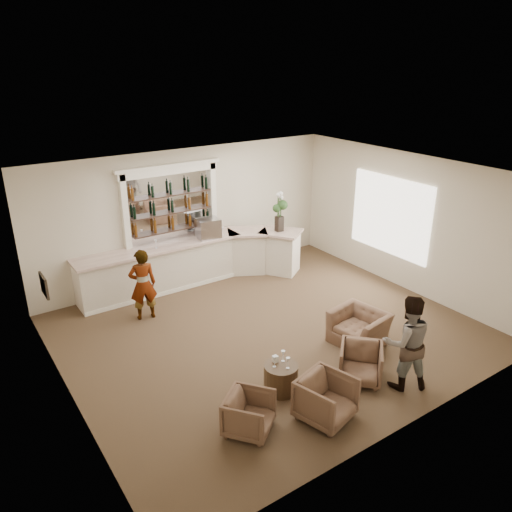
{
  "coord_description": "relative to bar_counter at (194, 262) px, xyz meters",
  "views": [
    {
      "loc": [
        -5.32,
        -7.32,
        5.35
      ],
      "look_at": [
        0.27,
        0.9,
        1.34
      ],
      "focal_mm": 35.0,
      "sensor_mm": 36.0,
      "label": 1
    }
  ],
  "objects": [
    {
      "name": "napkin_holder",
      "position": [
        -0.84,
        -4.55,
        -0.01
      ],
      "size": [
        0.08,
        0.08,
        0.12
      ],
      "primitive_type": "cube",
      "color": "white",
      "rests_on": "cocktail_table"
    },
    {
      "name": "bar_counter",
      "position": [
        0.0,
        0.0,
        0.0
      ],
      "size": [
        5.72,
        1.8,
        1.14
      ],
      "color": "white",
      "rests_on": "ground"
    },
    {
      "name": "ground",
      "position": [
        0.16,
        -3.0,
        -0.57
      ],
      "size": [
        8.0,
        8.0,
        0.0
      ],
      "primitive_type": "plane",
      "color": "brown",
      "rests_on": "ground"
    },
    {
      "name": "back_bar_alcove",
      "position": [
        -0.34,
        0.41,
        1.46
      ],
      "size": [
        2.64,
        0.25,
        3.0
      ],
      "color": "white",
      "rests_on": "ground"
    },
    {
      "name": "flower_vase",
      "position": [
        2.18,
        -0.59,
        1.15
      ],
      "size": [
        0.28,
        0.28,
        1.04
      ],
      "color": "black",
      "rests_on": "bar_counter"
    },
    {
      "name": "armchair_center",
      "position": [
        -0.67,
        -5.65,
        -0.21
      ],
      "size": [
        0.96,
        0.98,
        0.73
      ],
      "primitive_type": "imported",
      "rotation": [
        0.0,
        0.0,
        0.27
      ],
      "color": "brown",
      "rests_on": "ground"
    },
    {
      "name": "sommelier",
      "position": [
        -1.73,
        -0.97,
        0.22
      ],
      "size": [
        0.64,
        0.49,
        1.6
      ],
      "primitive_type": "imported",
      "rotation": [
        0.0,
        0.0,
        2.95
      ],
      "color": "gray",
      "rests_on": "ground"
    },
    {
      "name": "wine_glass_tbl_b",
      "position": [
        -0.72,
        -4.61,
        0.03
      ],
      "size": [
        0.07,
        0.07,
        0.21
      ],
      "primitive_type": null,
      "color": "white",
      "rests_on": "cocktail_table"
    },
    {
      "name": "cocktail_table",
      "position": [
        -0.82,
        -4.69,
        -0.32
      ],
      "size": [
        0.58,
        0.58,
        0.5
      ],
      "primitive_type": "cylinder",
      "color": "#45301E",
      "rests_on": "ground"
    },
    {
      "name": "room_shell",
      "position": [
        0.33,
        -2.29,
        1.77
      ],
      "size": [
        8.04,
        7.02,
        3.32
      ],
      "color": "beige",
      "rests_on": "ground"
    },
    {
      "name": "armchair_left",
      "position": [
        -1.82,
        -5.22,
        -0.26
      ],
      "size": [
        0.97,
        0.97,
        0.64
      ],
      "primitive_type": "imported",
      "rotation": [
        0.0,
        0.0,
        0.66
      ],
      "color": "brown",
      "rests_on": "ground"
    },
    {
      "name": "wine_glass_tbl_c",
      "position": [
        -0.78,
        -4.82,
        0.03
      ],
      "size": [
        0.07,
        0.07,
        0.21
      ],
      "primitive_type": null,
      "color": "white",
      "rests_on": "cocktail_table"
    },
    {
      "name": "espresso_machine",
      "position": [
        0.43,
        0.01,
        0.81
      ],
      "size": [
        0.6,
        0.52,
        0.48
      ],
      "primitive_type": "cube",
      "rotation": [
        0.0,
        0.0,
        -0.12
      ],
      "color": "#B1B1B6",
      "rests_on": "bar_counter"
    },
    {
      "name": "wine_glass_bar_right",
      "position": [
        0.79,
        -0.05,
        0.67
      ],
      "size": [
        0.07,
        0.07,
        0.21
      ],
      "primitive_type": null,
      "color": "white",
      "rests_on": "bar_counter"
    },
    {
      "name": "armchair_right",
      "position": [
        0.52,
        -5.23,
        -0.24
      ],
      "size": [
        1.04,
        1.04,
        0.68
      ],
      "primitive_type": "imported",
      "rotation": [
        0.0,
        0.0,
        -0.82
      ],
      "color": "brown",
      "rests_on": "ground"
    },
    {
      "name": "wine_glass_tbl_a",
      "position": [
        -0.94,
        -4.66,
        0.03
      ],
      "size": [
        0.07,
        0.07,
        0.21
      ],
      "primitive_type": null,
      "color": "white",
      "rests_on": "cocktail_table"
    },
    {
      "name": "guest",
      "position": [
        1.01,
        -5.76,
        0.28
      ],
      "size": [
        1.04,
        0.96,
        1.72
      ],
      "primitive_type": "imported",
      "rotation": [
        0.0,
        0.0,
        2.66
      ],
      "color": "gray",
      "rests_on": "ground"
    },
    {
      "name": "wine_glass_bar_left",
      "position": [
        -0.95,
        0.05,
        0.67
      ],
      "size": [
        0.07,
        0.07,
        0.21
      ],
      "primitive_type": null,
      "color": "white",
      "rests_on": "bar_counter"
    },
    {
      "name": "armchair_far",
      "position": [
        1.39,
        -4.31,
        -0.24
      ],
      "size": [
        1.05,
        1.16,
        0.66
      ],
      "primitive_type": "imported",
      "rotation": [
        0.0,
        0.0,
        -1.4
      ],
      "color": "brown",
      "rests_on": "ground"
    }
  ]
}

